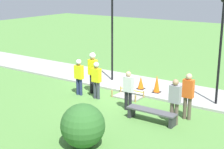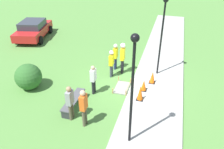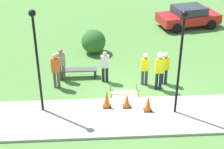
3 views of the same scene
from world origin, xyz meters
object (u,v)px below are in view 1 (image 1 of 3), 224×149
(traffic_cone_sidewalk_edge, at_px, (129,77))
(bystander_in_gray_shirt, at_px, (128,89))
(lamppost_far, at_px, (221,36))
(worker_supervisor, at_px, (93,69))
(traffic_cone_near_patch, at_px, (157,84))
(bystander_in_white_shirt, at_px, (175,99))
(park_bench, at_px, (151,113))
(worker_trainee, at_px, (79,74))
(bystander_in_orange_shirt, at_px, (188,93))
(lamppost_near, at_px, (112,25))
(traffic_cone_far_patch, at_px, (141,83))
(worker_assistant, at_px, (96,77))

(traffic_cone_sidewalk_edge, distance_m, bystander_in_gray_shirt, 3.32)
(lamppost_far, bearing_deg, bystander_in_gray_shirt, 42.08)
(worker_supervisor, xyz_separation_m, bystander_in_gray_shirt, (-2.48, 0.91, -0.26))
(traffic_cone_near_patch, relative_size, bystander_in_white_shirt, 0.47)
(traffic_cone_near_patch, xyz_separation_m, park_bench, (-1.31, 2.96, -0.17))
(worker_trainee, distance_m, bystander_in_orange_shirt, 5.17)
(worker_supervisor, bearing_deg, park_bench, 159.24)
(worker_supervisor, height_order, worker_trainee, worker_supervisor)
(bystander_in_gray_shirt, xyz_separation_m, lamppost_near, (2.82, -2.98, 2.03))
(bystander_in_white_shirt, relative_size, lamppost_far, 0.39)
(worker_trainee, relative_size, bystander_in_white_shirt, 0.98)
(traffic_cone_far_patch, height_order, bystander_in_gray_shirt, bystander_in_gray_shirt)
(bystander_in_orange_shirt, bearing_deg, worker_supervisor, -5.60)
(traffic_cone_near_patch, xyz_separation_m, bystander_in_white_shirt, (-2.09, 2.70, 0.46))
(traffic_cone_near_patch, height_order, traffic_cone_sidewalk_edge, traffic_cone_near_patch)
(worker_assistant, relative_size, bystander_in_orange_shirt, 0.93)
(traffic_cone_far_patch, relative_size, worker_supervisor, 0.32)
(bystander_in_orange_shirt, height_order, bystander_in_white_shirt, bystander_in_orange_shirt)
(worker_supervisor, bearing_deg, worker_trainee, 55.19)
(lamppost_near, bearing_deg, bystander_in_orange_shirt, 153.71)
(traffic_cone_far_patch, distance_m, bystander_in_orange_shirt, 3.80)
(worker_trainee, bearing_deg, traffic_cone_sidewalk_edge, -115.47)
(park_bench, xyz_separation_m, worker_assistant, (3.22, -0.94, 0.65))
(worker_supervisor, xyz_separation_m, bystander_in_white_shirt, (-4.60, 1.19, -0.21))
(traffic_cone_far_patch, bearing_deg, traffic_cone_near_patch, 177.05)
(park_bench, xyz_separation_m, bystander_in_gray_shirt, (1.33, -0.53, 0.58))
(traffic_cone_near_patch, bearing_deg, traffic_cone_sidewalk_edge, -12.69)
(traffic_cone_sidewalk_edge, bearing_deg, bystander_in_orange_shirt, 149.37)
(bystander_in_orange_shirt, height_order, lamppost_near, lamppost_near)
(worker_trainee, xyz_separation_m, lamppost_far, (-5.61, -2.11, 1.95))
(park_bench, xyz_separation_m, bystander_in_white_shirt, (-0.78, -0.26, 0.63))
(park_bench, distance_m, worker_supervisor, 4.16)
(traffic_cone_near_patch, distance_m, bystander_in_white_shirt, 3.45)
(bystander_in_white_shirt, bearing_deg, park_bench, 18.41)
(traffic_cone_near_patch, relative_size, bystander_in_gray_shirt, 0.50)
(traffic_cone_near_patch, distance_m, traffic_cone_far_patch, 0.87)
(park_bench, bearing_deg, traffic_cone_sidewalk_edge, -47.91)
(park_bench, height_order, worker_assistant, worker_assistant)
(traffic_cone_far_patch, xyz_separation_m, park_bench, (-2.17, 3.01, -0.08))
(park_bench, xyz_separation_m, lamppost_far, (-1.42, -3.02, 2.60))
(worker_assistant, bearing_deg, lamppost_near, -70.18)
(traffic_cone_far_patch, height_order, traffic_cone_sidewalk_edge, traffic_cone_sidewalk_edge)
(bystander_in_white_shirt, relative_size, lamppost_near, 0.39)
(worker_trainee, bearing_deg, park_bench, 167.75)
(traffic_cone_far_patch, height_order, bystander_in_orange_shirt, bystander_in_orange_shirt)
(bystander_in_white_shirt, bearing_deg, traffic_cone_far_patch, -42.97)
(worker_supervisor, relative_size, bystander_in_white_shirt, 1.13)
(traffic_cone_far_patch, xyz_separation_m, lamppost_near, (1.98, -0.50, 2.53))
(worker_supervisor, relative_size, lamppost_far, 0.44)
(worker_trainee, height_order, lamppost_far, lamppost_far)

